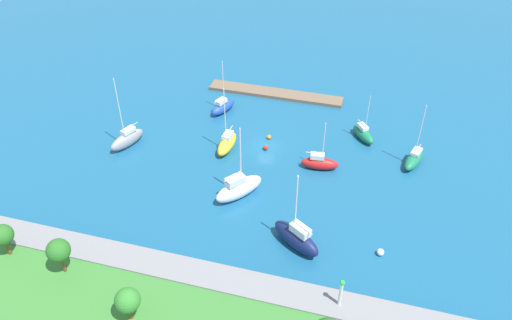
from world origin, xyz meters
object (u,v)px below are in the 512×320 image
Objects in this scene: park_tree_mideast at (58,251)px; mooring_buoy_orange at (269,137)px; sailboat_navy_by_breakwater at (296,237)px; sailboat_green_center_basin at (363,134)px; sailboat_red_far_south at (320,163)px; sailboat_yellow_east_end at (227,143)px; sailboat_blue_lone_south at (223,106)px; sailboat_white_west_end at (239,188)px; park_tree_midwest at (128,301)px; sailboat_green_outer_mooring at (414,159)px; harbor_beacon at (341,291)px; pier_dock at (275,93)px; mooring_buoy_white at (380,252)px; park_tree_west at (3,235)px; sailboat_gray_inner_mooring at (127,139)px; mooring_buoy_red at (265,148)px.

park_tree_mideast is 6.79× the size of mooring_buoy_orange.
sailboat_navy_by_breakwater reaches higher than park_tree_mideast.
sailboat_red_far_south is (5.29, 9.22, 0.08)m from sailboat_green_center_basin.
sailboat_red_far_south is at bearing 90.05° from sailboat_yellow_east_end.
sailboat_blue_lone_south is 11.01m from mooring_buoy_orange.
sailboat_red_far_south is at bearing -67.82° from sailboat_green_center_basin.
sailboat_white_west_end is at bearing 87.64° from mooring_buoy_orange.
sailboat_white_west_end is 1.02× the size of sailboat_yellow_east_end.
sailboat_green_center_basin is 0.99× the size of sailboat_red_far_south.
sailboat_navy_by_breakwater is (-14.02, -15.26, -2.54)m from park_tree_midwest.
sailboat_green_outer_mooring reaches higher than park_tree_mideast.
sailboat_red_far_south is (6.11, -23.78, -2.59)m from harbor_beacon.
pier_dock is 6.41× the size of harbor_beacon.
sailboat_green_center_basin is 8.95× the size of mooring_buoy_white.
park_tree_mideast is 30.11m from sailboat_yellow_east_end.
harbor_beacon is 0.37× the size of sailboat_green_outer_mooring.
park_tree_west is 0.39× the size of sailboat_white_west_end.
sailboat_red_far_south is 0.78× the size of sailboat_green_outer_mooring.
sailboat_white_west_end reaches higher than sailboat_green_outer_mooring.
sailboat_red_far_south is at bearing 116.84° from sailboat_gray_inner_mooring.
park_tree_midwest is (-9.94, 3.55, -0.54)m from park_tree_mideast.
sailboat_green_center_basin is at bearing -135.67° from park_tree_west.
sailboat_white_west_end is at bearing 93.97° from sailboat_gray_inner_mooring.
sailboat_navy_by_breakwater is 15.77× the size of mooring_buoy_orange.
sailboat_white_west_end is (15.54, -14.88, -2.15)m from harbor_beacon.
sailboat_green_outer_mooring reaches higher than park_tree_west.
mooring_buoy_red is (-0.76, -11.29, -1.11)m from sailboat_white_west_end.
pier_dock is 5.55× the size of park_tree_west.
sailboat_white_west_end reaches higher than sailboat_navy_by_breakwater.
sailboat_green_outer_mooring is at bearing -21.53° from sailboat_white_west_end.
mooring_buoy_orange is at bearing 132.45° from sailboat_yellow_east_end.
park_tree_west is at bearing -177.58° from sailboat_blue_lone_south.
park_tree_midwest is 5.99× the size of mooring_buoy_orange.
sailboat_gray_inner_mooring is (-2.37, -24.57, -3.05)m from park_tree_west.
park_tree_midwest is (3.02, 49.67, 3.76)m from pier_dock.
sailboat_red_far_south is (-14.30, 0.86, -0.11)m from sailboat_yellow_east_end.
mooring_buoy_white is at bearing 61.23° from sailboat_yellow_east_end.
sailboat_blue_lone_south reaches higher than harbor_beacon.
sailboat_navy_by_breakwater reaches higher than harbor_beacon.
sailboat_yellow_east_end is at bearing -32.26° from mooring_buoy_white.
sailboat_yellow_east_end is 1.05× the size of sailboat_green_outer_mooring.
pier_dock is at bearing -67.93° from harbor_beacon.
pier_dock is 2.57× the size of sailboat_blue_lone_south.
park_tree_mideast is at bearing -19.63° from park_tree_midwest.
sailboat_green_center_basin reaches higher than mooring_buoy_white.
sailboat_blue_lone_south is 10.57× the size of mooring_buoy_white.
sailboat_blue_lone_south is (24.40, -34.66, -2.56)m from harbor_beacon.
sailboat_yellow_east_end reaches higher than sailboat_green_outer_mooring.
park_tree_mideast is at bearing 74.30° from pier_dock.
sailboat_blue_lone_south is 31.99m from sailboat_green_outer_mooring.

